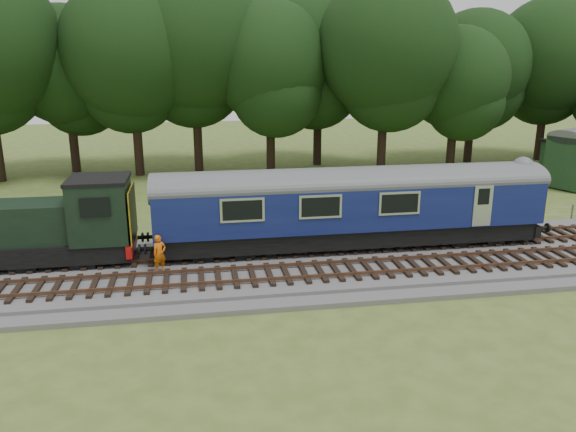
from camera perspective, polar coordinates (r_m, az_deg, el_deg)
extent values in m
plane|color=#4B6123|center=(25.18, 2.43, -5.16)|extent=(120.00, 120.00, 0.00)
cube|color=#4C4C4F|center=(25.12, 2.43, -4.78)|extent=(70.00, 7.00, 0.35)
cube|color=brown|center=(25.64, 2.13, -3.60)|extent=(66.50, 0.07, 0.14)
cube|color=brown|center=(26.97, 1.51, -2.59)|extent=(66.50, 0.07, 0.14)
cube|color=brown|center=(22.90, 3.64, -6.06)|extent=(66.50, 0.07, 0.14)
cube|color=brown|center=(24.20, 2.87, -4.81)|extent=(66.50, 0.07, 0.14)
cube|color=black|center=(26.61, 6.38, -1.65)|extent=(17.46, 2.52, 0.85)
cube|color=#0F1751|center=(26.22, 6.47, 1.32)|extent=(18.00, 2.80, 2.05)
cube|color=yellow|center=(30.03, 23.24, 1.24)|extent=(0.06, 2.74, 1.30)
cube|color=black|center=(28.85, 17.91, -1.37)|extent=(2.60, 2.00, 0.55)
cube|color=black|center=(25.73, -6.62, -2.75)|extent=(2.60, 2.00, 0.55)
cube|color=black|center=(26.68, -24.97, -3.16)|extent=(8.73, 2.39, 0.85)
cube|color=black|center=(25.53, -18.48, 0.59)|extent=(2.40, 2.55, 2.60)
cube|color=#B10E0D|center=(25.81, -15.58, -2.72)|extent=(0.25, 2.60, 0.55)
cube|color=yellow|center=(25.40, -15.50, 0.29)|extent=(0.06, 2.55, 2.30)
imported|color=orange|center=(23.94, -12.91, -3.75)|extent=(0.70, 0.64, 1.61)
cube|color=#19371E|center=(49.25, 26.68, 5.14)|extent=(3.40, 3.40, 2.56)
cube|color=black|center=(49.05, 26.88, 6.72)|extent=(3.74, 3.74, 0.20)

